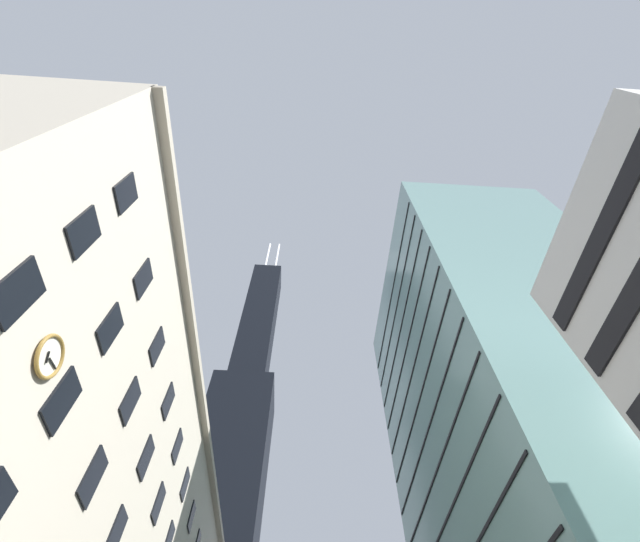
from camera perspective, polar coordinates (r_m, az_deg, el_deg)
name	(u,v)px	position (r m, az deg, el deg)	size (l,w,h in m)	color
dark_skyscraper	(220,517)	(112.79, -13.70, -30.29)	(25.64, 25.64, 184.08)	black
glass_office_midrise	(517,427)	(50.10, 25.78, -19.02)	(19.74, 31.15, 58.68)	gray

